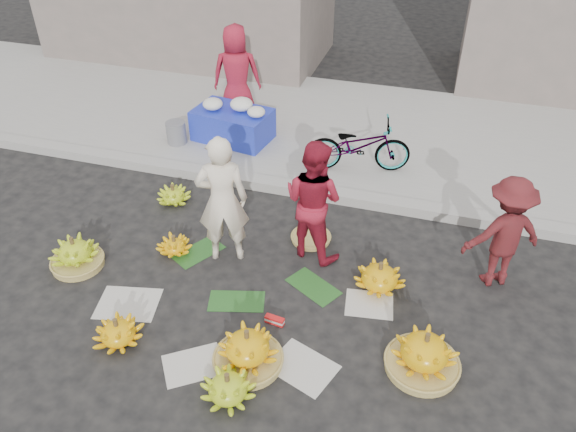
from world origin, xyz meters
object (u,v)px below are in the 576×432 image
(banana_bunch_0, at_px, (75,254))
(banana_bunch_4, at_px, (424,353))
(flower_table, at_px, (233,123))
(bicycle, at_px, (359,146))
(vendor_cream, at_px, (222,200))

(banana_bunch_0, xyz_separation_m, banana_bunch_4, (4.32, -0.37, 0.03))
(banana_bunch_0, relative_size, banana_bunch_4, 0.79)
(banana_bunch_4, xyz_separation_m, flower_table, (-3.56, 3.88, 0.19))
(flower_table, bearing_deg, bicycle, -1.01)
(banana_bunch_0, height_order, flower_table, flower_table)
(banana_bunch_0, distance_m, banana_bunch_4, 4.33)
(banana_bunch_4, distance_m, bicycle, 3.77)
(banana_bunch_0, distance_m, flower_table, 3.59)
(flower_table, height_order, bicycle, bicycle)
(banana_bunch_0, relative_size, flower_table, 0.51)
(flower_table, bearing_deg, vendor_cream, -62.01)
(banana_bunch_4, distance_m, flower_table, 5.27)
(banana_bunch_4, xyz_separation_m, bicycle, (-1.37, 3.50, 0.31))
(vendor_cream, height_order, flower_table, vendor_cream)
(vendor_cream, distance_m, flower_table, 2.97)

